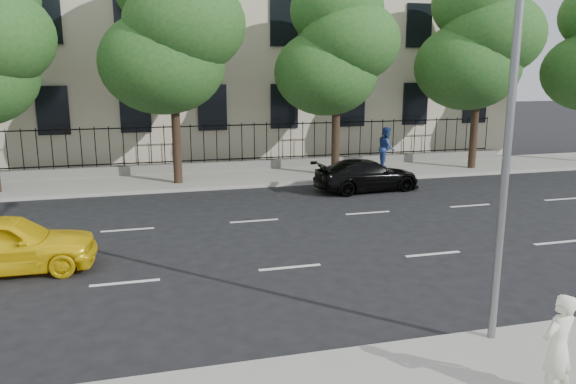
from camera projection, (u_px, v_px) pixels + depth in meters
name	position (u px, v px, depth m)	size (l,w,h in m)	color
ground	(321.00, 308.00, 11.77)	(120.00, 120.00, 0.00)	black
far_sidewalk	(223.00, 178.00, 24.95)	(60.00, 4.00, 0.15)	gray
lane_markings	(270.00, 241.00, 16.25)	(49.60, 4.62, 0.01)	silver
iron_fence	(217.00, 160.00, 26.43)	(30.00, 0.50, 2.20)	slate
street_light	(496.00, 55.00, 9.60)	(0.25, 3.32, 8.05)	slate
tree_c	(172.00, 29.00, 22.47)	(5.89, 5.50, 9.80)	#382619
tree_d	(337.00, 45.00, 24.35)	(5.34, 4.94, 8.84)	#382619
tree_e	(479.00, 39.00, 26.03)	(5.71, 5.31, 9.46)	#382619
yellow_taxi	(5.00, 244.00, 13.67)	(1.71, 4.25, 1.45)	yellow
black_sedan	(367.00, 175.00, 22.75)	(1.78, 4.39, 1.27)	black
woman_near	(558.00, 348.00, 8.13)	(0.60, 0.39, 1.64)	white
pedestrian_far	(386.00, 148.00, 26.87)	(0.96, 0.75, 1.98)	navy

